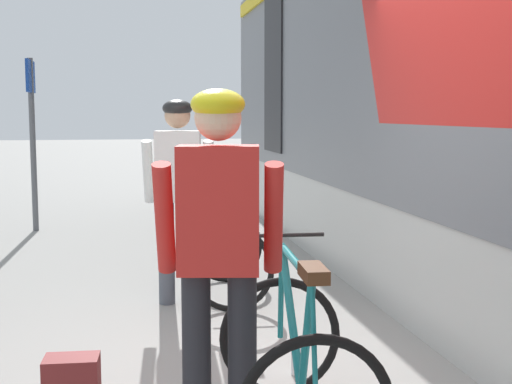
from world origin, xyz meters
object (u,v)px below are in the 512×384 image
water_bottle_near_the_bikes (297,360)px  cyclist_far_in_red (219,240)px  cyclist_near_in_white (178,183)px  bicycle_far_teal (296,361)px  platform_sign_post (32,115)px  bicycle_near_silver (229,252)px

water_bottle_near_the_bikes → cyclist_far_in_red: bearing=-124.3°
cyclist_near_in_white → bicycle_far_teal: (0.38, -2.61, -0.65)m
cyclist_far_in_red → platform_sign_post: size_ratio=0.73×
bicycle_near_silver → water_bottle_near_the_bikes: bearing=-85.8°
platform_sign_post → bicycle_far_teal: bearing=-72.8°
bicycle_near_silver → water_bottle_near_the_bikes: 1.97m
cyclist_far_in_red → bicycle_far_teal: (0.40, 0.08, -0.65)m
bicycle_near_silver → platform_sign_post: platform_sign_post is taller
bicycle_far_teal → platform_sign_post: (-2.08, 6.71, 1.22)m
cyclist_far_in_red → bicycle_near_silver: bearing=80.6°
cyclist_near_in_white → platform_sign_post: 4.48m
platform_sign_post → cyclist_far_in_red: bearing=-76.1°
cyclist_far_in_red → platform_sign_post: bearing=103.9°
cyclist_far_in_red → bicycle_near_silver: size_ratio=1.56×
cyclist_far_in_red → bicycle_far_teal: bearing=11.4°
cyclist_far_in_red → bicycle_far_teal: cyclist_far_in_red is taller
cyclist_far_in_red → water_bottle_near_the_bikes: (0.62, 0.90, -0.96)m
cyclist_near_in_white → water_bottle_near_the_bikes: (0.60, -1.78, -0.96)m
cyclist_near_in_white → platform_sign_post: (-1.70, 4.11, 0.57)m
cyclist_near_in_white → bicycle_far_teal: bearing=-81.6°
bicycle_far_teal → water_bottle_near_the_bikes: size_ratio=5.93×
cyclist_near_in_white → bicycle_near_silver: 0.81m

